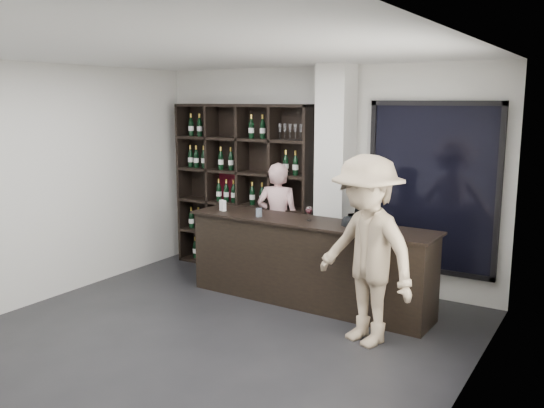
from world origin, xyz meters
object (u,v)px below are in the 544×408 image
Objects in this scene: taster_black at (360,245)px; customer at (366,251)px; wine_shelf at (243,188)px; taster_pink at (278,222)px; tasting_counter at (308,262)px.

customer is (0.43, -0.87, 0.19)m from taster_black.
taster_black is at bearing -17.10° from wine_shelf.
taster_pink is at bearing 167.13° from customer.
tasting_counter is 1.63× the size of customer.
wine_shelf is 1.24× the size of customer.
taster_pink is at bearing -25.85° from taster_black.
customer is at bearing 128.74° from taster_pink.
wine_shelf reaches higher than taster_pink.
wine_shelf is 1.47× the size of taster_pink.
wine_shelf is 0.76× the size of tasting_counter.
wine_shelf reaches higher than tasting_counter.
taster_pink is 0.84× the size of customer.
taster_pink is at bearing 142.99° from tasting_counter.
customer is at bearing -30.87° from wine_shelf.
customer is (2.53, -1.52, -0.23)m from wine_shelf.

